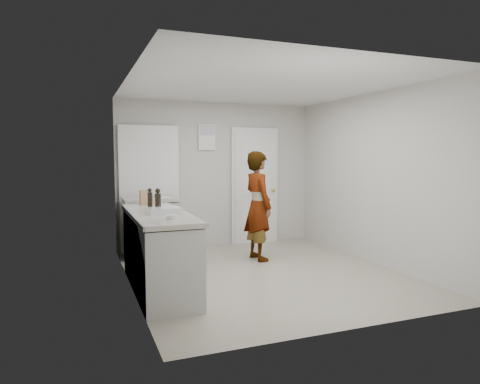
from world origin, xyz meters
name	(u,v)px	position (x,y,z in m)	size (l,w,h in m)	color
ground	(264,273)	(0.00, 0.00, 0.00)	(4.00, 4.00, 0.00)	#A09986
room_shell	(209,188)	(-0.17, 1.95, 1.02)	(4.00, 4.00, 4.00)	#B8B5AD
main_counter	(159,254)	(-1.45, -0.20, 0.43)	(0.64, 1.96, 0.93)	#B4B5B0
side_counter	(151,229)	(-1.25, 1.55, 0.43)	(0.84, 0.61, 0.93)	#B4B5B0
person	(258,206)	(0.23, 0.73, 0.83)	(0.60, 0.40, 1.65)	silver
cake_mix_box	(144,197)	(-1.48, 0.65, 1.02)	(0.12, 0.06, 0.20)	#99774C
spice_jar	(153,202)	(-1.37, 0.59, 0.97)	(0.06, 0.06, 0.09)	tan
oil_cruet_a	(158,201)	(-1.44, -0.16, 1.06)	(0.07, 0.07, 0.28)	black
oil_cruet_b	(150,199)	(-1.50, 0.07, 1.05)	(0.06, 0.06, 0.27)	black
baking_dish	(164,211)	(-1.40, -0.31, 0.95)	(0.38, 0.28, 0.07)	silver
egg_bowl	(172,217)	(-1.42, -0.78, 0.95)	(0.11, 0.11, 0.04)	silver
papers	(159,197)	(-1.12, 1.58, 0.93)	(0.25, 0.32, 0.01)	white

